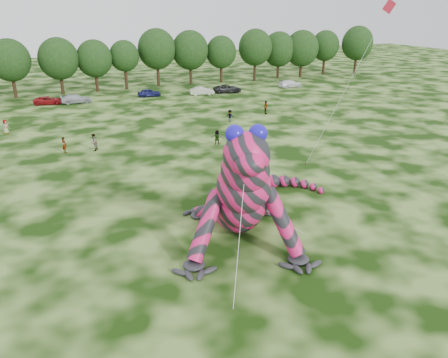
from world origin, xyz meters
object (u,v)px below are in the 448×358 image
flying_kite (382,20)px  car_7 (290,84)px  car_3 (76,99)px  car_4 (149,93)px  tree_16 (325,52)px  tree_17 (357,50)px  spectator_0 (64,145)px  spectator_2 (230,116)px  tree_6 (11,68)px  tree_11 (190,57)px  tree_10 (157,57)px  inflatable_gecko (236,169)px  spectator_4 (6,127)px  tree_13 (255,55)px  tree_15 (302,54)px  spectator_1 (94,142)px  tree_8 (95,66)px  car_6 (228,89)px  tree_9 (125,65)px  car_2 (49,100)px  spectator_3 (266,108)px  tree_12 (221,59)px  tree_7 (60,66)px  car_5 (202,91)px  spectator_5 (217,137)px  tree_14 (279,55)px

flying_kite → car_7: 47.02m
car_3 → car_4: size_ratio=1.22×
tree_16 → tree_17: bearing=-22.6°
spectator_0 → spectator_2: bearing=-106.0°
tree_6 → tree_11: 31.38m
tree_10 → inflatable_gecko: bearing=-99.7°
car_4 → spectator_4: bearing=129.1°
tree_13 → tree_11: bearing=175.4°
tree_6 → tree_16: 63.06m
tree_10 → tree_15: (31.08, -0.81, -0.44)m
car_7 → spectator_1: bearing=117.1°
tree_8 → tree_15: 42.70m
car_6 → tree_8: bearing=70.5°
tree_9 → car_2: tree_9 is taller
spectator_3 → tree_16: bearing=-11.5°
tree_9 → tree_6: bearing=-178.0°
inflatable_gecko → tree_12: 61.03m
tree_8 → car_3: 10.63m
tree_9 → tree_12: bearing=1.2°
tree_7 → car_5: bearing=-24.5°
tree_10 → spectator_2: tree_10 is taller
tree_8 → tree_9: size_ratio=1.03×
car_2 → tree_16: bearing=-68.8°
spectator_3 → car_4: bearing=66.5°
car_4 → car_6: size_ratio=0.78×
flying_kite → car_7: flying_kite is taller
inflatable_gecko → car_3: inflatable_gecko is taller
spectator_5 → spectator_0: (-15.76, 3.40, 0.06)m
tree_14 → car_7: size_ratio=1.99×
flying_kite → tree_16: (33.14, 53.87, -8.56)m
tree_11 → car_7: tree_11 is taller
tree_9 → tree_11: size_ratio=0.86×
flying_kite → car_3: bearing=116.3°
inflatable_gecko → tree_11: (16.27, 57.19, 0.91)m
car_2 → car_3: bearing=-88.4°
tree_10 → tree_13: size_ratio=1.04×
tree_6 → tree_11: size_ratio=0.94×
tree_7 → flying_kite: bearing=-66.4°
flying_kite → inflatable_gecko: bearing=-163.1°
tree_16 → tree_8: bearing=-177.2°
flying_kite → tree_6: size_ratio=1.62×
flying_kite → tree_8: (-16.53, 51.48, -8.78)m
inflatable_gecko → car_7: (32.17, 46.34, -3.44)m
tree_6 → tree_8: bearing=1.3°
tree_7 → tree_11: size_ratio=0.94×
tree_10 → tree_16: size_ratio=1.12×
tree_11 → inflatable_gecko: bearing=-105.9°
car_7 → tree_8: bearing=68.3°
tree_10 → tree_13: (19.73, -1.45, -0.19)m
tree_10 → tree_15: 31.09m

